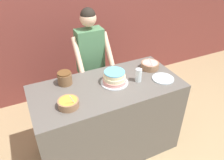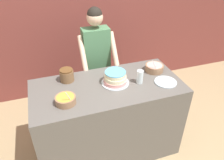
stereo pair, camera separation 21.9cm
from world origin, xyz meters
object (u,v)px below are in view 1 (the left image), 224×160
at_px(cake, 114,78).
at_px(stoneware_jar, 65,78).
at_px(drinking_glass, 138,75).
at_px(ceramic_plate, 163,79).
at_px(person_baker, 91,57).
at_px(frosting_bowl_pink, 150,65).
at_px(frosting_bowl_orange, 68,103).

distance_m(cake, stoneware_jar, 0.52).
xyz_separation_m(cake, drinking_glass, (0.25, -0.07, 0.01)).
bearing_deg(ceramic_plate, cake, 162.70).
bearing_deg(person_baker, ceramic_plate, -54.03).
height_order(cake, frosting_bowl_pink, frosting_bowl_pink).
distance_m(person_baker, stoneware_jar, 0.58).
height_order(person_baker, frosting_bowl_orange, person_baker).
relative_size(frosting_bowl_pink, ceramic_plate, 0.88).
relative_size(drinking_glass, ceramic_plate, 0.62).
bearing_deg(ceramic_plate, drinking_glass, 162.01).
xyz_separation_m(cake, ceramic_plate, (0.51, -0.16, -0.06)).
height_order(person_baker, frosting_bowl_pink, person_baker).
bearing_deg(frosting_bowl_orange, cake, 17.11).
xyz_separation_m(frosting_bowl_orange, ceramic_plate, (1.05, 0.01, -0.03)).
bearing_deg(person_baker, drinking_glass, -66.89).
bearing_deg(drinking_glass, frosting_bowl_orange, -173.23).
relative_size(frosting_bowl_orange, ceramic_plate, 0.82).
height_order(cake, frosting_bowl_orange, frosting_bowl_orange).
bearing_deg(stoneware_jar, cake, -23.92).
xyz_separation_m(cake, frosting_bowl_orange, (-0.54, -0.17, -0.02)).
distance_m(frosting_bowl_orange, stoneware_jar, 0.38).
bearing_deg(drinking_glass, ceramic_plate, -17.99).
distance_m(frosting_bowl_pink, ceramic_plate, 0.26).
height_order(cake, stoneware_jar, cake).
bearing_deg(cake, ceramic_plate, -17.30).
relative_size(frosting_bowl_orange, drinking_glass, 1.33).
xyz_separation_m(frosting_bowl_orange, stoneware_jar, (0.07, 0.38, 0.03)).
distance_m(drinking_glass, ceramic_plate, 0.28).
bearing_deg(frosting_bowl_pink, person_baker, 137.50).
relative_size(frosting_bowl_pink, frosting_bowl_orange, 1.08).
relative_size(person_baker, stoneware_jar, 10.70).
bearing_deg(cake, frosting_bowl_pink, 10.83).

